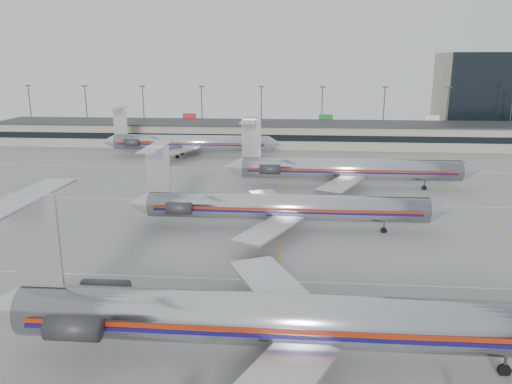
# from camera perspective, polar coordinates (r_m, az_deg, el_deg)

# --- Properties ---
(ground) EXTENTS (260.00, 260.00, 0.00)m
(ground) POSITION_cam_1_polar(r_m,az_deg,el_deg) (43.96, 1.70, -15.57)
(ground) COLOR gray
(ground) RESTS_ON ground
(apron_markings) EXTENTS (160.00, 0.15, 0.02)m
(apron_markings) POSITION_cam_1_polar(r_m,az_deg,el_deg) (52.83, 2.30, -10.11)
(apron_markings) COLOR silver
(apron_markings) RESTS_ON ground
(terminal) EXTENTS (162.00, 17.00, 6.25)m
(terminal) POSITION_cam_1_polar(r_m,az_deg,el_deg) (137.25, 3.95, 6.65)
(terminal) COLOR gray
(terminal) RESTS_ON ground
(light_mast_row) EXTENTS (163.60, 0.40, 15.28)m
(light_mast_row) POSITION_cam_1_polar(r_m,az_deg,el_deg) (150.57, 4.08, 9.43)
(light_mast_row) COLOR #38383D
(light_mast_row) RESTS_ON ground
(distant_building) EXTENTS (30.00, 20.00, 25.00)m
(distant_building) POSITION_cam_1_polar(r_m,az_deg,el_deg) (176.76, 25.06, 10.16)
(distant_building) COLOR tan
(distant_building) RESTS_ON ground
(jet_foreground) EXTENTS (49.64, 29.23, 12.99)m
(jet_foreground) POSITION_cam_1_polar(r_m,az_deg,el_deg) (37.94, 3.51, -14.29)
(jet_foreground) COLOR silver
(jet_foreground) RESTS_ON ground
(jet_second_row) EXTENTS (43.70, 25.73, 11.44)m
(jet_second_row) POSITION_cam_1_polar(r_m,az_deg,el_deg) (67.03, 2.68, -1.67)
(jet_second_row) COLOR silver
(jet_second_row) RESTS_ON ground
(jet_third_row) EXTENTS (45.58, 28.04, 12.46)m
(jet_third_row) POSITION_cam_1_polar(r_m,az_deg,el_deg) (90.79, 10.10, 2.64)
(jet_third_row) COLOR silver
(jet_third_row) RESTS_ON ground
(jet_back_row) EXTENTS (43.81, 26.95, 11.98)m
(jet_back_row) POSITION_cam_1_polar(r_m,az_deg,el_deg) (121.30, -7.87, 5.65)
(jet_back_row) COLOR silver
(jet_back_row) RESTS_ON ground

